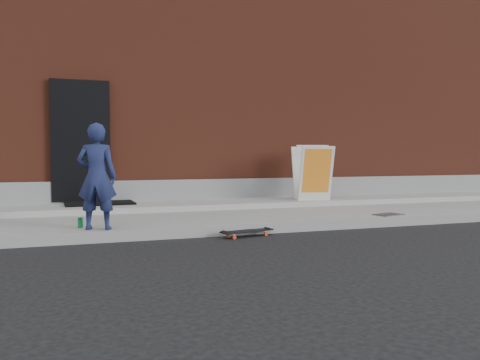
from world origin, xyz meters
name	(u,v)px	position (x,y,z in m)	size (l,w,h in m)	color
ground	(270,234)	(0.00, 0.00, 0.00)	(80.00, 80.00, 0.00)	black
sidewalk	(238,216)	(0.00, 1.50, 0.07)	(20.00, 3.00, 0.15)	gray
apron	(224,204)	(0.00, 2.40, 0.20)	(20.00, 1.20, 0.10)	gray
building	(178,107)	(0.00, 6.99, 2.50)	(20.00, 8.10, 5.00)	maroon
child	(97,177)	(-2.38, 0.20, 0.85)	(0.51, 0.34, 1.41)	#1B234C
skateboard	(247,232)	(-0.39, -0.12, 0.07)	(0.78, 0.37, 0.09)	red
pizza_sign	(313,173)	(1.74, 2.07, 0.79)	(0.75, 0.86, 1.09)	silver
soda_can	(80,223)	(-2.60, 0.45, 0.22)	(0.07, 0.07, 0.13)	#198044
doormat	(99,203)	(-2.30, 2.70, 0.27)	(1.20, 0.97, 0.03)	black
utility_plate	(388,215)	(2.21, 0.27, 0.16)	(0.47, 0.30, 0.01)	#515156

